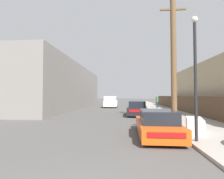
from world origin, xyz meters
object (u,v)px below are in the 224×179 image
object	(u,v)px
discarded_fridge	(195,125)
utility_pole	(174,58)
car_parked_mid	(137,109)
pedestrian	(157,101)
parked_sports_car_red	(157,124)
pickup_truck	(111,102)
street_lamp	(195,69)

from	to	relation	value
discarded_fridge	utility_pole	xyz separation A→B (m)	(0.01, 3.64, 4.16)
discarded_fridge	car_parked_mid	bearing A→B (deg)	121.58
pedestrian	car_parked_mid	bearing A→B (deg)	-110.74
discarded_fridge	parked_sports_car_red	world-z (taller)	parked_sports_car_red
discarded_fridge	pedestrian	world-z (taller)	pedestrian
parked_sports_car_red	utility_pole	size ratio (longest dim) A/B	0.48
parked_sports_car_red	discarded_fridge	bearing A→B (deg)	15.74
discarded_fridge	pedestrian	distance (m)	17.88
pickup_truck	utility_pole	world-z (taller)	utility_pole
car_parked_mid	utility_pole	bearing A→B (deg)	-59.32
parked_sports_car_red	street_lamp	xyz separation A→B (m)	(1.34, -1.19, 2.46)
car_parked_mid	street_lamp	world-z (taller)	street_lamp
car_parked_mid	pedestrian	world-z (taller)	pedestrian
pedestrian	pickup_truck	bearing A→B (deg)	167.09
parked_sports_car_red	car_parked_mid	xyz separation A→B (m)	(-0.34, 8.81, 0.08)
discarded_fridge	car_parked_mid	size ratio (longest dim) A/B	0.43
parked_sports_car_red	pedestrian	xyz separation A→B (m)	(3.27, 18.34, 0.47)
discarded_fridge	parked_sports_car_red	xyz separation A→B (m)	(-1.92, -0.52, 0.10)
utility_pole	pedestrian	world-z (taller)	utility_pole
car_parked_mid	pedestrian	distance (m)	10.20
pickup_truck	pedestrian	size ratio (longest dim) A/B	3.02
parked_sports_car_red	car_parked_mid	bearing A→B (deg)	92.79
parked_sports_car_red	pickup_truck	bearing A→B (deg)	101.57
car_parked_mid	street_lamp	size ratio (longest dim) A/B	0.91
car_parked_mid	discarded_fridge	bearing A→B (deg)	-70.10
discarded_fridge	parked_sports_car_red	distance (m)	1.99
pickup_truck	discarded_fridge	bearing A→B (deg)	105.90
discarded_fridge	utility_pole	bearing A→B (deg)	106.20
utility_pole	car_parked_mid	bearing A→B (deg)	115.99
pickup_truck	utility_pole	xyz separation A→B (m)	(5.80, -15.81, 3.72)
parked_sports_car_red	street_lamp	world-z (taller)	street_lamp
car_parked_mid	utility_pole	distance (m)	6.52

